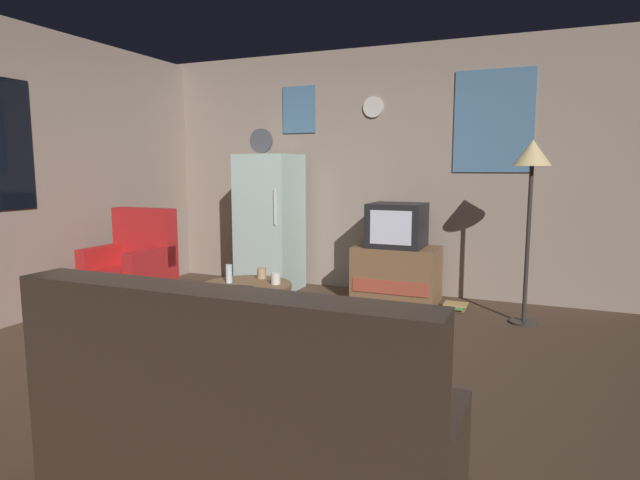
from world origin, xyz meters
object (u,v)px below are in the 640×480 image
Objects in this scene: fridge at (270,223)px; coffee_table at (247,311)px; tv_stand at (396,274)px; couch at (246,421)px; standing_lamp at (532,167)px; mug_ceramic_white at (276,278)px; mug_ceramic_tan at (262,273)px; remote_control at (244,287)px; crt_tv at (397,225)px; book_stack at (456,306)px; armchair at (132,274)px; wine_glass at (229,274)px.

fridge reaches higher than coffee_table.
couch is (0.25, -3.40, 0.03)m from tv_stand.
standing_lamp reaches higher than mug_ceramic_white.
fridge is 2.46× the size of coffee_table.
mug_ceramic_tan is 0.60× the size of remote_control.
crt_tv is (1.43, 0.03, 0.03)m from fridge.
fridge is at bearing 177.33° from book_stack.
mug_ceramic_white is at bearing 58.28° from remote_control.
crt_tv is 2.50× the size of book_stack.
book_stack is at bearing 83.50° from couch.
mug_ceramic_white is at bearing -34.86° from mug_ceramic_tan.
mug_ceramic_white is 0.42× the size of book_stack.
armchair is (-1.71, 0.27, -0.15)m from mug_ceramic_white.
tv_stand is at bearing 164.73° from standing_lamp.
tv_stand is at bearing 63.55° from coffee_table.
fridge reaches higher than couch.
fridge is 19.67× the size of mug_ceramic_white.
standing_lamp reaches higher than wine_glass.
coffee_table is 0.35m from mug_ceramic_white.
book_stack is (0.37, 3.27, -0.27)m from couch.
mug_ceramic_tan is at bearing -138.55° from book_stack.
mug_ceramic_tan is (-0.80, -1.38, 0.20)m from tv_stand.
tv_stand is 0.50m from crt_tv.
mug_ceramic_white is (0.22, 0.09, 0.26)m from coffee_table.
armchair is 0.56× the size of couch.
crt_tv is at bearing 164.81° from standing_lamp.
standing_lamp is (1.24, -0.34, 1.08)m from tv_stand.
crt_tv reaches higher than mug_ceramic_white.
tv_stand is (1.43, 0.03, -0.47)m from fridge.
remote_control is at bearing -18.29° from armchair.
remote_control is at bearing -121.19° from mug_ceramic_white.
armchair is (-0.87, -1.22, -0.42)m from fridge.
tv_stand is 1.92m from remote_control.
wine_glass is 0.38m from mug_ceramic_white.
crt_tv is at bearing 1.33° from fridge.
coffee_table is (-2.04, -1.28, -1.14)m from standing_lamp.
crt_tv is 0.75× the size of coffee_table.
crt_tv is 1.91m from wine_glass.
wine_glass is 2.15m from couch.
armchair reaches higher than mug_ceramic_tan.
book_stack is (0.62, -0.13, -0.24)m from tv_stand.
couch is at bearing -40.12° from armchair.
standing_lamp is at bearing -15.19° from crt_tv.
crt_tv is at bearing 168.31° from book_stack.
remote_control reaches higher than book_stack.
mug_ceramic_tan is at bearing 98.18° from remote_control.
standing_lamp is (1.24, -0.34, 0.58)m from crt_tv.
mug_ceramic_white is at bearing 16.00° from wine_glass.
book_stack is at bearing -11.83° from tv_stand.
couch is (1.20, -1.77, -0.20)m from wine_glass.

